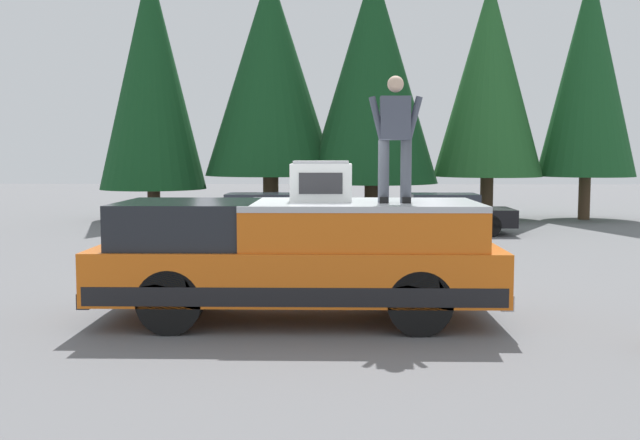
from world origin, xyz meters
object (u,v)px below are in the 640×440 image
at_px(parked_car_black, 441,214).
at_px(person_on_truck_bed, 395,135).
at_px(parked_car_silver, 257,214).
at_px(pickup_truck, 298,257).
at_px(compressor_unit, 321,181).

bearing_deg(parked_car_black, person_on_truck_bed, 168.67).
bearing_deg(parked_car_black, parked_car_silver, 90.00).
relative_size(pickup_truck, parked_car_black, 1.35).
bearing_deg(compressor_unit, person_on_truck_bed, -106.95).
distance_m(person_on_truck_bed, parked_car_silver, 11.79).
relative_size(person_on_truck_bed, parked_car_silver, 0.41).
bearing_deg(parked_car_silver, compressor_unit, -169.33).
xyz_separation_m(compressor_unit, parked_car_silver, (10.92, 2.06, -1.35)).
distance_m(pickup_truck, parked_car_silver, 11.16).
height_order(person_on_truck_bed, parked_car_black, person_on_truck_bed).
distance_m(person_on_truck_bed, parked_car_black, 11.61).
distance_m(pickup_truck, compressor_unit, 1.11).
distance_m(parked_car_black, parked_car_silver, 5.30).
bearing_deg(compressor_unit, parked_car_silver, 10.67).
height_order(parked_car_black, parked_car_silver, same).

